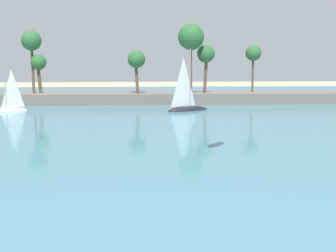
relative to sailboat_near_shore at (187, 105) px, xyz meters
The scene contains 4 objects.
sea 5.57m from the sailboat_near_shore, behind, with size 220.00×99.17×0.06m, color teal.
palm_headland 11.15m from the sailboat_near_shore, 112.15° to the left, with size 104.34×7.13×13.22m.
sailboat_near_shore is the anchor object (origin of this frame).
sailboat_mid_bay 25.83m from the sailboat_near_shore, behind, with size 5.43×3.52×7.59m.
Camera 1 is at (-0.41, -3.58, 7.97)m, focal length 45.69 mm.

